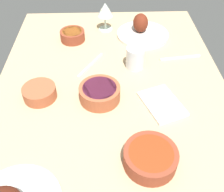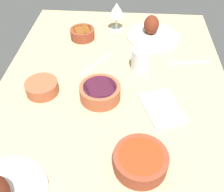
{
  "view_description": "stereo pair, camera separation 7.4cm",
  "coord_description": "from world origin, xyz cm",
  "px_view_note": "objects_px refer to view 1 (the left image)",
  "views": [
    {
      "loc": [
        67.66,
        -2.34,
        71.07
      ],
      "look_at": [
        0.0,
        0.0,
        6.0
      ],
      "focal_mm": 41.63,
      "sensor_mm": 36.0,
      "label": 1
    },
    {
      "loc": [
        67.52,
        5.01,
        71.07
      ],
      "look_at": [
        0.0,
        0.0,
        6.0
      ],
      "focal_mm": 41.63,
      "sensor_mm": 36.0,
      "label": 2
    }
  ],
  "objects_px": {
    "bowl_soup": "(73,35)",
    "fork_loose": "(180,58)",
    "plate_center_main": "(142,30)",
    "wine_glass": "(105,11)",
    "folded_napkin": "(162,104)",
    "spoon_loose": "(91,65)",
    "bowl_onions": "(100,93)",
    "water_tumbler": "(135,58)",
    "bowl_cream": "(39,92)",
    "bowl_sauce": "(150,157)"
  },
  "relations": [
    {
      "from": "spoon_loose",
      "to": "bowl_soup",
      "type": "bearing_deg",
      "value": -125.08
    },
    {
      "from": "bowl_cream",
      "to": "folded_napkin",
      "type": "relative_size",
      "value": 0.73
    },
    {
      "from": "bowl_soup",
      "to": "spoon_loose",
      "type": "bearing_deg",
      "value": 23.33
    },
    {
      "from": "bowl_soup",
      "to": "spoon_loose",
      "type": "relative_size",
      "value": 0.63
    },
    {
      "from": "bowl_soup",
      "to": "wine_glass",
      "type": "height_order",
      "value": "wine_glass"
    },
    {
      "from": "bowl_onions",
      "to": "wine_glass",
      "type": "distance_m",
      "value": 0.51
    },
    {
      "from": "water_tumbler",
      "to": "bowl_soup",
      "type": "bearing_deg",
      "value": -128.37
    },
    {
      "from": "plate_center_main",
      "to": "wine_glass",
      "type": "relative_size",
      "value": 1.79
    },
    {
      "from": "plate_center_main",
      "to": "bowl_onions",
      "type": "relative_size",
      "value": 1.68
    },
    {
      "from": "bowl_sauce",
      "to": "bowl_onions",
      "type": "distance_m",
      "value": 0.31
    },
    {
      "from": "bowl_soup",
      "to": "fork_loose",
      "type": "height_order",
      "value": "bowl_soup"
    },
    {
      "from": "bowl_soup",
      "to": "folded_napkin",
      "type": "height_order",
      "value": "bowl_soup"
    },
    {
      "from": "bowl_sauce",
      "to": "wine_glass",
      "type": "height_order",
      "value": "wine_glass"
    },
    {
      "from": "spoon_loose",
      "to": "bowl_onions",
      "type": "bearing_deg",
      "value": 42.7
    },
    {
      "from": "bowl_soup",
      "to": "folded_napkin",
      "type": "distance_m",
      "value": 0.57
    },
    {
      "from": "bowl_cream",
      "to": "folded_napkin",
      "type": "bearing_deg",
      "value": 82.82
    },
    {
      "from": "bowl_onions",
      "to": "water_tumbler",
      "type": "distance_m",
      "value": 0.24
    },
    {
      "from": "fork_loose",
      "to": "wine_glass",
      "type": "bearing_deg",
      "value": -46.6
    },
    {
      "from": "folded_napkin",
      "to": "water_tumbler",
      "type": "bearing_deg",
      "value": -161.84
    },
    {
      "from": "water_tumbler",
      "to": "folded_napkin",
      "type": "relative_size",
      "value": 0.55
    },
    {
      "from": "bowl_cream",
      "to": "water_tumbler",
      "type": "bearing_deg",
      "value": 115.28
    },
    {
      "from": "bowl_soup",
      "to": "fork_loose",
      "type": "xyz_separation_m",
      "value": [
        0.17,
        0.48,
        -0.02
      ]
    },
    {
      "from": "fork_loose",
      "to": "bowl_onions",
      "type": "bearing_deg",
      "value": 26.66
    },
    {
      "from": "bowl_soup",
      "to": "bowl_sauce",
      "type": "xyz_separation_m",
      "value": [
        0.68,
        0.27,
        0.0
      ]
    },
    {
      "from": "bowl_onions",
      "to": "fork_loose",
      "type": "height_order",
      "value": "bowl_onions"
    },
    {
      "from": "plate_center_main",
      "to": "spoon_loose",
      "type": "bearing_deg",
      "value": -45.28
    },
    {
      "from": "bowl_onions",
      "to": "wine_glass",
      "type": "xyz_separation_m",
      "value": [
        -0.5,
        0.03,
        0.07
      ]
    },
    {
      "from": "bowl_onions",
      "to": "wine_glass",
      "type": "height_order",
      "value": "wine_glass"
    },
    {
      "from": "bowl_cream",
      "to": "fork_loose",
      "type": "distance_m",
      "value": 0.62
    },
    {
      "from": "water_tumbler",
      "to": "fork_loose",
      "type": "distance_m",
      "value": 0.22
    },
    {
      "from": "bowl_sauce",
      "to": "folded_napkin",
      "type": "height_order",
      "value": "bowl_sauce"
    },
    {
      "from": "bowl_sauce",
      "to": "wine_glass",
      "type": "xyz_separation_m",
      "value": [
        -0.78,
        -0.12,
        0.07
      ]
    },
    {
      "from": "folded_napkin",
      "to": "bowl_soup",
      "type": "bearing_deg",
      "value": -141.88
    },
    {
      "from": "bowl_soup",
      "to": "fork_loose",
      "type": "relative_size",
      "value": 0.64
    },
    {
      "from": "bowl_soup",
      "to": "bowl_cream",
      "type": "xyz_separation_m",
      "value": [
        0.39,
        -0.09,
        -0.0
      ]
    },
    {
      "from": "bowl_sauce",
      "to": "bowl_onions",
      "type": "height_order",
      "value": "bowl_onions"
    },
    {
      "from": "bowl_onions",
      "to": "fork_loose",
      "type": "distance_m",
      "value": 0.43
    },
    {
      "from": "bowl_cream",
      "to": "wine_glass",
      "type": "xyz_separation_m",
      "value": [
        -0.49,
        0.25,
        0.07
      ]
    },
    {
      "from": "bowl_onions",
      "to": "bowl_sauce",
      "type": "bearing_deg",
      "value": 27.85
    },
    {
      "from": "bowl_soup",
      "to": "bowl_sauce",
      "type": "height_order",
      "value": "bowl_sauce"
    },
    {
      "from": "plate_center_main",
      "to": "bowl_onions",
      "type": "bearing_deg",
      "value": -24.89
    },
    {
      "from": "bowl_sauce",
      "to": "spoon_loose",
      "type": "bearing_deg",
      "value": -158.78
    },
    {
      "from": "wine_glass",
      "to": "folded_napkin",
      "type": "height_order",
      "value": "wine_glass"
    },
    {
      "from": "plate_center_main",
      "to": "wine_glass",
      "type": "height_order",
      "value": "wine_glass"
    },
    {
      "from": "wine_glass",
      "to": "water_tumbler",
      "type": "bearing_deg",
      "value": 20.74
    },
    {
      "from": "water_tumbler",
      "to": "fork_loose",
      "type": "relative_size",
      "value": 0.51
    },
    {
      "from": "spoon_loose",
      "to": "bowl_sauce",
      "type": "bearing_deg",
      "value": 52.81
    },
    {
      "from": "bowl_onions",
      "to": "spoon_loose",
      "type": "relative_size",
      "value": 0.81
    },
    {
      "from": "bowl_soup",
      "to": "folded_napkin",
      "type": "bearing_deg",
      "value": 38.12
    },
    {
      "from": "bowl_onions",
      "to": "water_tumbler",
      "type": "bearing_deg",
      "value": 142.05
    }
  ]
}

